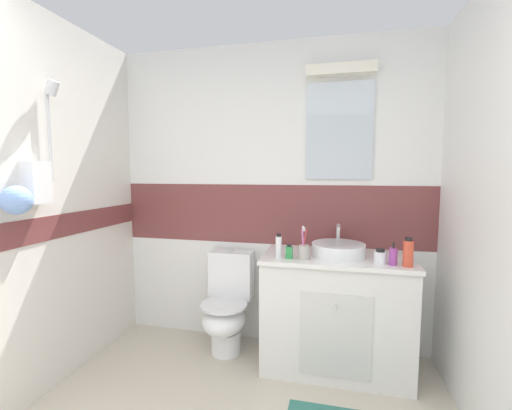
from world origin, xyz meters
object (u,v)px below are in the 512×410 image
object	(u,v)px
hair_gel_jar	(380,257)
perfume_flask_small	(289,252)
toothbrush_cup	(304,251)
mouthwash_bottle	(408,253)
deodorant_spray_can	(279,246)
soap_dispenser	(393,256)
toilet	(227,306)
sink_basin	(338,249)

from	to	relation	value
hair_gel_jar	perfume_flask_small	bearing A→B (deg)	-178.99
toothbrush_cup	hair_gel_jar	distance (m)	0.50
mouthwash_bottle	perfume_flask_small	world-z (taller)	mouthwash_bottle
perfume_flask_small	deodorant_spray_can	bearing A→B (deg)	179.56
soap_dispenser	toothbrush_cup	bearing A→B (deg)	177.91
mouthwash_bottle	perfume_flask_small	distance (m)	0.77
hair_gel_jar	perfume_flask_small	distance (m)	0.60
toothbrush_cup	deodorant_spray_can	size ratio (longest dim) A/B	1.35
perfume_flask_small	soap_dispenser	bearing A→B (deg)	-1.00
toilet	perfume_flask_small	xyz separation A→B (m)	(0.53, -0.21, 0.53)
sink_basin	perfume_flask_small	size ratio (longest dim) A/B	4.06
toothbrush_cup	soap_dispenser	distance (m)	0.58
sink_basin	soap_dispenser	bearing A→B (deg)	-26.49
hair_gel_jar	mouthwash_bottle	size ratio (longest dim) A/B	0.53
toothbrush_cup	hair_gel_jar	bearing A→B (deg)	0.15
toilet	deodorant_spray_can	xyz separation A→B (m)	(0.45, -0.21, 0.56)
deodorant_spray_can	toothbrush_cup	bearing A→B (deg)	2.84
toilet	hair_gel_jar	world-z (taller)	hair_gel_jar
sink_basin	perfume_flask_small	world-z (taller)	sink_basin
toothbrush_cup	mouthwash_bottle	size ratio (longest dim) A/B	1.24
toilet	hair_gel_jar	distance (m)	1.26
hair_gel_jar	mouthwash_bottle	distance (m)	0.17
deodorant_spray_can	sink_basin	bearing A→B (deg)	21.25
soap_dispenser	sink_basin	bearing A→B (deg)	153.51
sink_basin	soap_dispenser	xyz separation A→B (m)	(0.35, -0.17, 0.01)
deodorant_spray_can	mouthwash_bottle	bearing A→B (deg)	-1.73
toothbrush_cup	soap_dispenser	size ratio (longest dim) A/B	1.52
toothbrush_cup	toilet	bearing A→B (deg)	162.54
soap_dispenser	deodorant_spray_can	size ratio (longest dim) A/B	0.89
deodorant_spray_can	hair_gel_jar	distance (m)	0.68
hair_gel_jar	perfume_flask_small	size ratio (longest dim) A/B	0.95
perfume_flask_small	sink_basin	bearing A→B (deg)	25.57
hair_gel_jar	toilet	bearing A→B (deg)	170.13
hair_gel_jar	sink_basin	bearing A→B (deg)	150.84
sink_basin	mouthwash_bottle	distance (m)	0.47
deodorant_spray_can	hair_gel_jar	size ratio (longest dim) A/B	1.74
toothbrush_cup	mouthwash_bottle	world-z (taller)	toothbrush_cup
deodorant_spray_can	perfume_flask_small	xyz separation A→B (m)	(0.08, -0.00, -0.03)
soap_dispenser	perfume_flask_small	xyz separation A→B (m)	(-0.68, 0.01, -0.01)
soap_dispenser	mouthwash_bottle	distance (m)	0.09
sink_basin	soap_dispenser	size ratio (longest dim) A/B	2.77
perfume_flask_small	mouthwash_bottle	bearing A→B (deg)	-1.85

